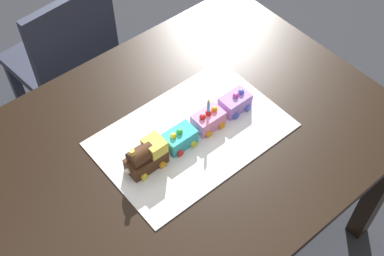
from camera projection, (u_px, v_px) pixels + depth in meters
name	position (u px, v px, depth m)	size (l,w,h in m)	color
ground_plane	(182.00, 244.00, 2.17)	(8.00, 8.00, 0.00)	#2D3038
dining_table	(180.00, 160.00, 1.68)	(1.40, 1.00, 0.74)	black
chair	(67.00, 61.00, 2.21)	(0.44, 0.44, 0.86)	#2D3347
cake_board	(192.00, 134.00, 1.61)	(0.60, 0.40, 0.00)	silver
cake_locomotive	(146.00, 156.00, 1.49)	(0.14, 0.08, 0.12)	#472816
cake_car_hopper_turquoise	(180.00, 138.00, 1.56)	(0.10, 0.08, 0.07)	#38B7C6
cake_car_gondola_bubblegum	(208.00, 120.00, 1.60)	(0.10, 0.08, 0.07)	pink
cake_car_flatbed_lavender	(235.00, 102.00, 1.65)	(0.10, 0.08, 0.07)	#AD84E0
birthday_candle	(208.00, 105.00, 1.55)	(0.01, 0.01, 0.06)	#4CA5E5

